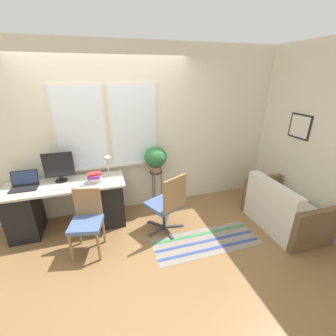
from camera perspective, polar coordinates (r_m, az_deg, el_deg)
name	(u,v)px	position (r m, az deg, el deg)	size (l,w,h in m)	color
ground_plane	(121,229)	(3.71, -11.77, -14.93)	(14.00, 14.00, 0.00)	olive
wall_back_with_window	(110,134)	(3.74, -14.51, 8.34)	(9.00, 0.12, 2.70)	beige
wall_right_with_picture	(290,131)	(4.33, 28.59, 8.17)	(0.08, 9.00, 2.70)	beige
desk	(69,205)	(3.78, -23.91, -8.53)	(1.70, 0.60, 0.75)	beige
laptop	(24,184)	(3.76, -32.69, -3.54)	(0.35, 0.27, 0.23)	black
monitor	(59,167)	(3.66, -25.98, 0.27)	(0.42, 0.17, 0.45)	black
keyboard	(62,188)	(3.51, -25.41, -4.50)	(0.38, 0.11, 0.02)	silver
mouse	(82,185)	(3.46, -20.92, -3.97)	(0.04, 0.07, 0.04)	silver
desk_lamp	(108,162)	(3.53, -15.05, 1.41)	(0.14, 0.14, 0.36)	#BCB299
book_stack	(95,177)	(3.49, -18.15, -2.26)	(0.22, 0.19, 0.15)	white
desk_chair_wooden	(87,220)	(3.20, -19.93, -12.24)	(0.46, 0.47, 0.86)	olive
office_chair_swivel	(168,203)	(3.33, -0.12, -8.89)	(0.60, 0.61, 0.95)	#47474C
couch_loveseat	(282,211)	(3.96, 26.95, -9.67)	(0.71, 1.17, 0.78)	silver
plant_stand	(156,177)	(3.91, -3.05, -2.38)	(0.22, 0.22, 0.69)	#333338
potted_plant	(156,158)	(3.77, -3.17, 2.59)	(0.38, 0.38, 0.43)	#9E6B4C
floor_rug_striped	(206,241)	(3.46, 9.56, -17.86)	(1.54, 0.57, 0.01)	gray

